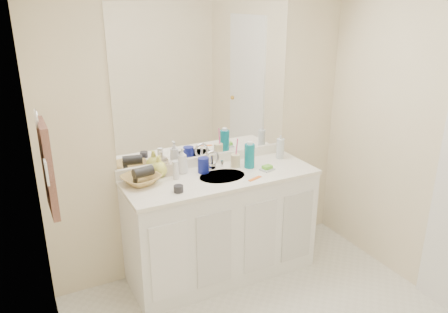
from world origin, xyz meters
TOP-DOWN VIEW (x-y plane):
  - wall_back at (0.00, 1.30)m, footprint 2.60×0.02m
  - wall_left at (-1.30, 0.00)m, footprint 0.02×2.60m
  - vanity_cabinet at (0.00, 1.02)m, footprint 1.50×0.55m
  - countertop at (0.00, 1.02)m, footprint 1.52×0.57m
  - backsplash at (0.00, 1.29)m, footprint 1.52×0.03m
  - sink_basin at (0.00, 1.00)m, footprint 0.37×0.37m
  - faucet at (0.00, 1.18)m, footprint 0.02×0.02m
  - mirror at (0.00, 1.29)m, footprint 1.48×0.01m
  - blue_mug at (-0.10, 1.14)m, footprint 0.12×0.12m
  - tan_cup at (0.18, 1.13)m, footprint 0.08×0.08m
  - toothbrush at (0.19, 1.13)m, footprint 0.01×0.04m
  - mouthwash_bottle at (0.28, 1.07)m, footprint 0.08×0.08m
  - clear_pump_bottle at (0.62, 1.14)m, footprint 0.07×0.07m
  - soap_dish at (0.38, 0.95)m, footprint 0.13×0.11m
  - green_soap at (0.38, 0.95)m, footprint 0.08×0.07m
  - orange_comb at (0.20, 0.84)m, footprint 0.13×0.07m
  - dark_jar at (-0.41, 0.88)m, footprint 0.09×0.09m
  - extra_white_bottle at (-0.34, 1.12)m, footprint 0.05×0.05m
  - soap_bottle_white at (-0.25, 1.20)m, footprint 0.08×0.08m
  - soap_bottle_cream at (-0.36, 1.22)m, footprint 0.08×0.08m
  - soap_bottle_yellow at (-0.43, 1.22)m, footprint 0.17×0.17m
  - wicker_basket at (-0.60, 1.15)m, footprint 0.35×0.35m
  - hair_dryer at (-0.58, 1.15)m, footprint 0.16×0.10m
  - towel_ring at (-1.27, 0.77)m, footprint 0.01×0.11m
  - hand_towel at (-1.25, 0.77)m, footprint 0.04×0.32m
  - switch_plate at (-1.27, 0.57)m, footprint 0.01×0.08m

SIDE VIEW (x-z plane):
  - vanity_cabinet at x=0.00m, z-range 0.00..0.85m
  - countertop at x=0.00m, z-range 0.85..0.88m
  - sink_basin at x=0.00m, z-range 0.86..0.88m
  - orange_comb at x=0.20m, z-range 0.88..0.89m
  - soap_dish at x=0.38m, z-range 0.88..0.89m
  - dark_jar at x=-0.41m, z-range 0.88..0.93m
  - green_soap at x=0.38m, z-range 0.89..0.92m
  - wicker_basket at x=-0.60m, z-range 0.88..0.95m
  - backsplash at x=0.00m, z-range 0.88..0.96m
  - tan_cup at x=0.18m, z-range 0.88..0.99m
  - faucet at x=0.00m, z-range 0.88..0.99m
  - blue_mug at x=-0.10m, z-range 0.88..1.00m
  - extra_white_bottle at x=-0.34m, z-range 0.88..1.02m
  - soap_bottle_cream at x=-0.36m, z-range 0.88..1.03m
  - soap_bottle_yellow at x=-0.43m, z-range 0.88..1.05m
  - clear_pump_bottle at x=0.62m, z-range 0.88..1.05m
  - hair_dryer at x=-0.58m, z-range 0.93..1.01m
  - mouthwash_bottle at x=0.28m, z-range 0.88..1.08m
  - soap_bottle_white at x=-0.25m, z-range 0.88..1.09m
  - toothbrush at x=0.19m, z-range 0.94..1.12m
  - wall_back at x=0.00m, z-range 0.00..2.40m
  - wall_left at x=-1.30m, z-range 0.00..2.40m
  - hand_towel at x=-1.25m, z-range 0.98..1.52m
  - switch_plate at x=-1.27m, z-range 1.24..1.36m
  - towel_ring at x=-1.27m, z-range 1.49..1.61m
  - mirror at x=0.00m, z-range 0.96..2.16m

